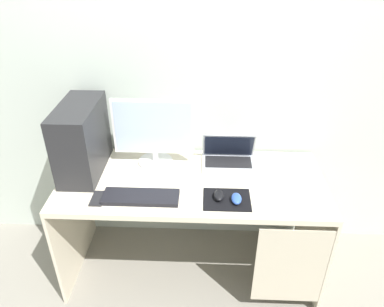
% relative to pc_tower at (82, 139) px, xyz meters
% --- Properties ---
extents(ground_plane, '(8.00, 8.00, 0.00)m').
position_rel_pc_tower_xyz_m(ground_plane, '(0.66, -0.08, -0.95)').
color(ground_plane, gray).
extents(wall_back, '(4.00, 0.05, 2.60)m').
position_rel_pc_tower_xyz_m(wall_back, '(0.66, 0.30, 0.35)').
color(wall_back, beige).
rests_on(wall_back, ground_plane).
extents(desk, '(1.57, 0.69, 0.73)m').
position_rel_pc_tower_xyz_m(desk, '(0.68, -0.09, -0.35)').
color(desk, beige).
rests_on(desk, ground_plane).
extents(pc_tower, '(0.22, 0.47, 0.43)m').
position_rel_pc_tower_xyz_m(pc_tower, '(0.00, 0.00, 0.00)').
color(pc_tower, '#232326').
rests_on(pc_tower, desk).
extents(monitor, '(0.49, 0.22, 0.43)m').
position_rel_pc_tower_xyz_m(monitor, '(0.42, 0.09, 0.00)').
color(monitor, white).
rests_on(monitor, desk).
extents(laptop, '(0.33, 0.22, 0.20)m').
position_rel_pc_tower_xyz_m(laptop, '(0.88, 0.11, -0.17)').
color(laptop, '#B7BCC6').
rests_on(laptop, desk).
extents(keyboard, '(0.42, 0.14, 0.02)m').
position_rel_pc_tower_xyz_m(keyboard, '(0.38, -0.28, -0.20)').
color(keyboard, black).
rests_on(keyboard, desk).
extents(mousepad, '(0.26, 0.20, 0.00)m').
position_rel_pc_tower_xyz_m(mousepad, '(0.86, -0.27, -0.21)').
color(mousepad, black).
rests_on(mousepad, desk).
extents(mouse_left, '(0.06, 0.10, 0.03)m').
position_rel_pc_tower_xyz_m(mouse_left, '(0.81, -0.26, -0.19)').
color(mouse_left, black).
rests_on(mouse_left, mousepad).
extents(mouse_right, '(0.06, 0.10, 0.03)m').
position_rel_pc_tower_xyz_m(mouse_right, '(0.91, -0.28, -0.19)').
color(mouse_right, '#2D51B2').
rests_on(mouse_right, mousepad).
extents(cell_phone, '(0.07, 0.13, 0.01)m').
position_rel_pc_tower_xyz_m(cell_phone, '(0.15, -0.29, -0.21)').
color(cell_phone, '#232326').
rests_on(cell_phone, desk).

